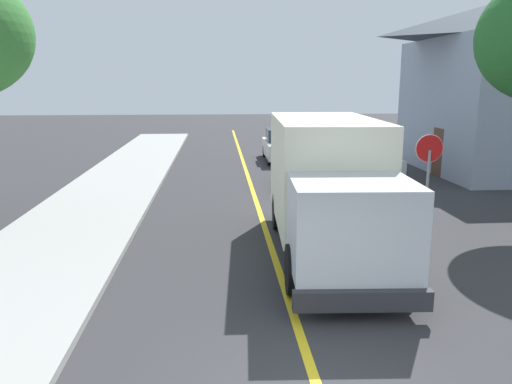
{
  "coord_description": "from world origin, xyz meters",
  "views": [
    {
      "loc": [
        -1.3,
        -5.42,
        4.08
      ],
      "look_at": [
        -0.37,
        6.79,
        1.4
      ],
      "focal_mm": 35.41,
      "sensor_mm": 36.0,
      "label": 1
    }
  ],
  "objects": [
    {
      "name": "sidewalk_curb",
      "position": [
        -5.4,
        4.0,
        0.07
      ],
      "size": [
        3.6,
        60.0,
        0.15
      ],
      "primitive_type": "cube",
      "color": "#9E9E99",
      "rests_on": "ground"
    },
    {
      "name": "centre_line_yellow",
      "position": [
        0.0,
        10.0,
        0.0
      ],
      "size": [
        0.16,
        56.0,
        0.01
      ],
      "primitive_type": "cube",
      "color": "gold",
      "rests_on": "ground"
    },
    {
      "name": "box_truck",
      "position": [
        1.32,
        6.29,
        1.77
      ],
      "size": [
        2.77,
        7.29,
        3.2
      ],
      "color": "#F2EDCC",
      "rests_on": "ground"
    },
    {
      "name": "parked_car_near",
      "position": [
        2.09,
        13.72,
        0.79
      ],
      "size": [
        1.95,
        4.46,
        1.67
      ],
      "color": "#B7B7BC",
      "rests_on": "ground"
    },
    {
      "name": "parked_car_mid",
      "position": [
        2.07,
        20.83,
        0.79
      ],
      "size": [
        1.85,
        4.42,
        1.67
      ],
      "color": "silver",
      "rests_on": "ground"
    },
    {
      "name": "parked_van_across",
      "position": [
        5.2,
        15.79,
        0.79
      ],
      "size": [
        1.83,
        4.41,
        1.67
      ],
      "color": "#B7B7BC",
      "rests_on": "ground"
    },
    {
      "name": "stop_sign",
      "position": [
        4.63,
        8.25,
        1.86
      ],
      "size": [
        0.8,
        0.1,
        2.65
      ],
      "color": "gray",
      "rests_on": "ground"
    }
  ]
}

